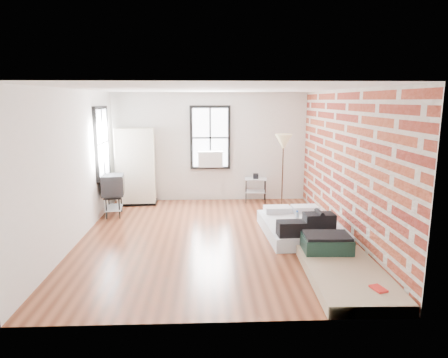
{
  "coord_description": "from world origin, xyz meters",
  "views": [
    {
      "loc": [
        -0.08,
        -7.32,
        2.6
      ],
      "look_at": [
        0.24,
        0.3,
        1.09
      ],
      "focal_mm": 32.0,
      "sensor_mm": 36.0,
      "label": 1
    }
  ],
  "objects_px": {
    "side_table": "(256,183)",
    "tv_stand": "(113,187)",
    "wardrobe": "(136,167)",
    "mattress_bare": "(342,267)",
    "floor_lamp": "(283,145)",
    "mattress_main": "(301,227)"
  },
  "relations": [
    {
      "from": "side_table",
      "to": "tv_stand",
      "type": "height_order",
      "value": "tv_stand"
    },
    {
      "from": "wardrobe",
      "to": "side_table",
      "type": "relative_size",
      "value": 2.62
    },
    {
      "from": "mattress_bare",
      "to": "wardrobe",
      "type": "xyz_separation_m",
      "value": [
        -3.81,
        4.43,
        0.82
      ]
    },
    {
      "from": "floor_lamp",
      "to": "tv_stand",
      "type": "relative_size",
      "value": 1.92
    },
    {
      "from": "tv_stand",
      "to": "wardrobe",
      "type": "bearing_deg",
      "value": 64.76
    },
    {
      "from": "mattress_bare",
      "to": "floor_lamp",
      "type": "bearing_deg",
      "value": 95.96
    },
    {
      "from": "wardrobe",
      "to": "tv_stand",
      "type": "height_order",
      "value": "wardrobe"
    },
    {
      "from": "wardrobe",
      "to": "tv_stand",
      "type": "xyz_separation_m",
      "value": [
        -0.34,
        -1.06,
        -0.28
      ]
    },
    {
      "from": "mattress_bare",
      "to": "wardrobe",
      "type": "relative_size",
      "value": 1.11
    },
    {
      "from": "wardrobe",
      "to": "side_table",
      "type": "bearing_deg",
      "value": -1.9
    },
    {
      "from": "mattress_bare",
      "to": "floor_lamp",
      "type": "relative_size",
      "value": 1.16
    },
    {
      "from": "side_table",
      "to": "mattress_bare",
      "type": "bearing_deg",
      "value": -80.34
    },
    {
      "from": "mattress_main",
      "to": "floor_lamp",
      "type": "xyz_separation_m",
      "value": [
        -0.06,
        1.74,
        1.4
      ]
    },
    {
      "from": "mattress_bare",
      "to": "side_table",
      "type": "distance_m",
      "value": 4.58
    },
    {
      "from": "mattress_main",
      "to": "wardrobe",
      "type": "height_order",
      "value": "wardrobe"
    },
    {
      "from": "mattress_bare",
      "to": "floor_lamp",
      "type": "distance_m",
      "value": 3.89
    },
    {
      "from": "wardrobe",
      "to": "side_table",
      "type": "distance_m",
      "value": 3.08
    },
    {
      "from": "wardrobe",
      "to": "floor_lamp",
      "type": "height_order",
      "value": "wardrobe"
    },
    {
      "from": "side_table",
      "to": "tv_stand",
      "type": "xyz_separation_m",
      "value": [
        -3.38,
        -1.13,
        0.18
      ]
    },
    {
      "from": "side_table",
      "to": "floor_lamp",
      "type": "distance_m",
      "value": 1.49
    },
    {
      "from": "mattress_main",
      "to": "side_table",
      "type": "relative_size",
      "value": 2.7
    },
    {
      "from": "mattress_main",
      "to": "wardrobe",
      "type": "bearing_deg",
      "value": 141.73
    }
  ]
}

